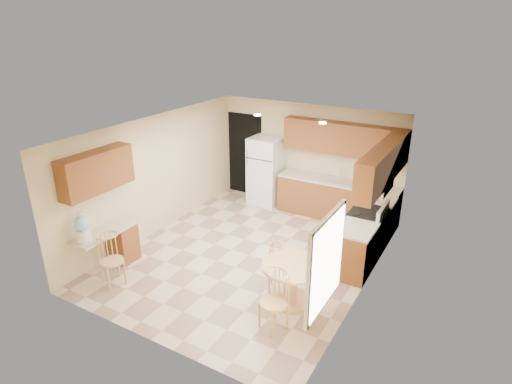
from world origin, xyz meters
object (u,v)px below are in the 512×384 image
Objects in this scene: refrigerator at (266,171)px; chair_table_a at (277,266)px; water_crock at (82,228)px; chair_desk at (107,257)px; stove at (366,232)px; dining_table at (293,279)px; chair_table_b at (271,299)px.

refrigerator is 1.98× the size of chair_table_a.
chair_table_a is 3.33m from water_crock.
stove is at bearing 154.68° from chair_desk.
stove is 1.29× the size of chair_table_a.
refrigerator is 4.51m from chair_desk.
dining_table is (-0.52, -2.16, 0.02)m from stove.
chair_table_b is (2.35, -4.12, -0.26)m from refrigerator.
chair_desk reaches higher than chair_table_a.
refrigerator is 4.75m from chair_table_b.
chair_desk is at bearing -136.95° from stove.
chair_table_a is at bearing -58.51° from refrigerator.
chair_table_b is at bearing -60.32° from refrigerator.
chair_table_b is at bearing -100.25° from stove.
refrigerator is 4.64m from water_crock.
chair_desk is at bearing -82.42° from chair_table_a.
chair_table_b is at bearing 6.65° from water_crock.
chair_table_b is (0.38, -0.91, 0.06)m from chair_table_a.
stove is at bearing -22.99° from refrigerator.
refrigerator is at bearing -166.02° from chair_desk.
water_crock is at bearing -61.53° from chair_desk.
chair_table_b is at bearing -90.00° from dining_table.
stove is 4.76m from chair_desk.
water_crock is (-3.02, -1.31, 0.50)m from chair_table_a.
dining_table is at bearing -55.22° from refrigerator.
chair_desk is at bearing 29.47° from chair_table_b.
chair_desk is at bearing -97.65° from refrigerator.
chair_table_a is 0.90× the size of chair_table_b.
chair_table_a is (1.97, -3.21, -0.32)m from refrigerator.
stove is 1.16× the size of chair_table_b.
refrigerator reaches higher than chair_table_a.
dining_table is 0.75m from chair_table_b.
chair_table_a is (-0.91, -1.99, 0.05)m from stove.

